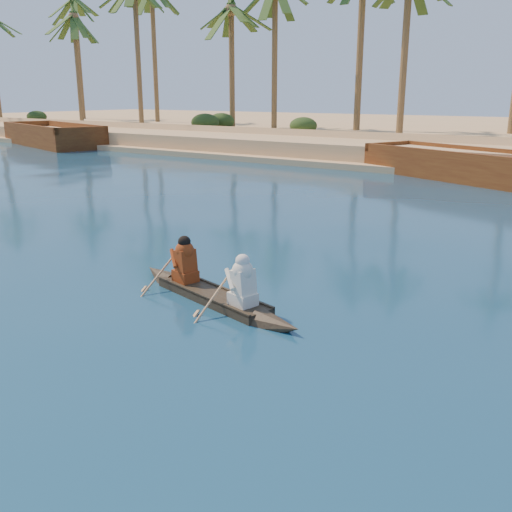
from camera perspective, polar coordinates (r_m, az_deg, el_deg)
The scene contains 6 objects.
ground at distance 13.33m, azimuth -18.05°, elevation -3.18°, with size 160.00×160.00×0.00m, color #0A2546.
palm_grove at distance 43.84m, azimuth 22.66°, elevation 19.76°, with size 110.00×14.00×16.00m, color #2D531D, non-canonical shape.
shrub_cluster at distance 40.39m, azimuth 20.49°, elevation 10.70°, with size 100.00×6.00×2.40m, color #1D3112, non-canonical shape.
canoe at distance 11.95m, azimuth -4.37°, elevation -3.24°, with size 5.08×1.85×1.40m.
barge_left at distance 51.69m, azimuth -19.62°, elevation 11.19°, with size 13.26×7.56×2.10m.
barge_mid at distance 31.26m, azimuth 19.94°, elevation 8.42°, with size 11.14×7.23×1.76m.
Camera 1 is at (10.23, -7.46, 4.18)m, focal length 40.00 mm.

